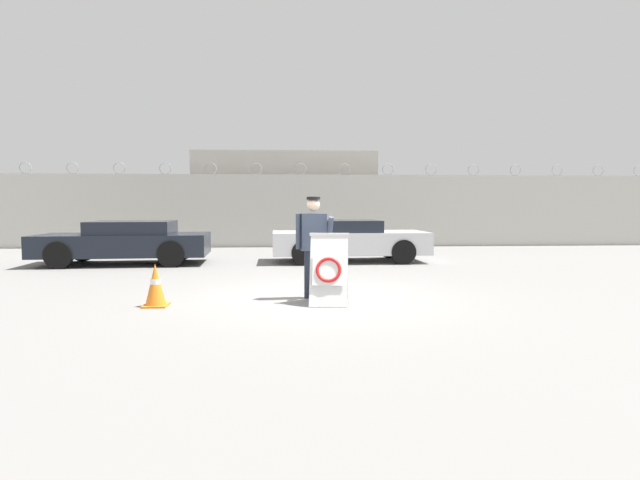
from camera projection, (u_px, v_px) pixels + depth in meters
name	position (u px, v px, depth m)	size (l,w,h in m)	color
ground_plane	(317.00, 298.00, 8.92)	(90.00, 90.00, 0.00)	gray
perimeter_wall	(301.00, 211.00, 19.92)	(36.00, 0.30, 3.33)	beige
building_block	(285.00, 198.00, 25.18)	(8.13, 7.13, 4.03)	beige
barricade_sign	(329.00, 268.00, 8.37)	(0.73, 0.93, 1.19)	white
security_guard	(313.00, 241.00, 8.83)	(0.67, 0.38, 1.80)	#232838
traffic_cone_near	(155.00, 285.00, 8.14)	(0.39, 0.39, 0.70)	orange
parked_car_front_coupe	(126.00, 242.00, 14.00)	(4.69, 2.21, 1.21)	black
parked_car_rear_sedan	(348.00, 240.00, 14.69)	(4.54, 2.10, 1.22)	black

